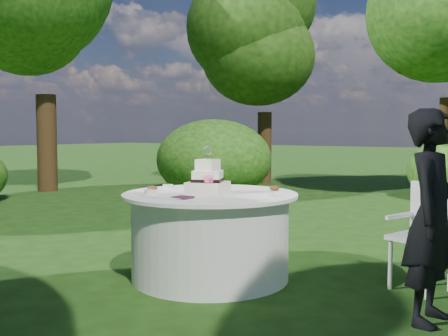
% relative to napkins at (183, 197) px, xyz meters
% --- Properties ---
extents(ground, '(80.00, 80.00, 0.00)m').
position_rel_napkins_xyz_m(ground, '(-0.04, 0.44, -0.78)').
color(ground, '#19330D').
rests_on(ground, ground).
extents(napkins, '(0.14, 0.14, 0.02)m').
position_rel_napkins_xyz_m(napkins, '(0.00, 0.00, 0.00)').
color(napkins, '#451D35').
rests_on(napkins, table).
extents(feather_plume, '(0.48, 0.07, 0.01)m').
position_rel_napkins_xyz_m(feather_plume, '(-0.19, -0.06, -0.00)').
color(feather_plume, white).
rests_on(feather_plume, table).
extents(guest, '(0.37, 0.55, 1.48)m').
position_rel_napkins_xyz_m(guest, '(1.86, 0.40, -0.04)').
color(guest, black).
rests_on(guest, ground).
extents(table, '(1.56, 1.56, 0.77)m').
position_rel_napkins_xyz_m(table, '(-0.04, 0.44, -0.39)').
color(table, silver).
rests_on(table, ground).
extents(cake, '(0.38, 0.38, 0.43)m').
position_rel_napkins_xyz_m(cake, '(-0.04, 0.41, 0.10)').
color(cake, white).
rests_on(cake, table).
extents(chair, '(0.53, 0.53, 0.89)m').
position_rel_napkins_xyz_m(chair, '(1.64, 1.19, -0.26)').
color(chair, silver).
rests_on(chair, ground).
extents(votives, '(1.20, 0.54, 0.04)m').
position_rel_napkins_xyz_m(votives, '(-0.17, 0.37, 0.01)').
color(votives, silver).
rests_on(votives, table).
extents(petal_cups, '(1.02, 0.74, 0.05)m').
position_rel_napkins_xyz_m(petal_cups, '(-0.11, 0.60, 0.02)').
color(petal_cups, '#562D16').
rests_on(petal_cups, table).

